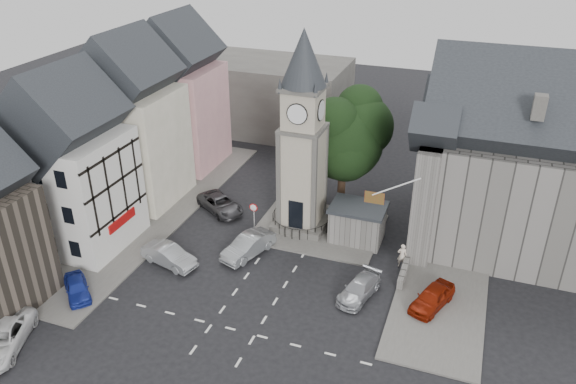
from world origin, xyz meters
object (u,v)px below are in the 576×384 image
at_px(pedestrian, 402,255).
at_px(clock_tower, 303,135).
at_px(car_west_blue, 77,288).
at_px(stone_shelter, 357,223).
at_px(car_east_red, 432,298).

bearing_deg(pedestrian, clock_tower, -29.73).
relative_size(clock_tower, car_west_blue, 4.43).
distance_m(clock_tower, car_west_blue, 19.60).
bearing_deg(stone_shelter, pedestrian, -31.55).
height_order(stone_shelter, car_west_blue, stone_shelter).
xyz_separation_m(clock_tower, car_west_blue, (-11.50, -13.99, -7.50)).
bearing_deg(car_west_blue, clock_tower, 3.82).
relative_size(car_east_red, pedestrian, 2.16).
bearing_deg(clock_tower, pedestrian, -18.52).
bearing_deg(clock_tower, car_west_blue, -129.42).
xyz_separation_m(stone_shelter, pedestrian, (4.00, -2.46, -0.59)).
xyz_separation_m(clock_tower, car_east_red, (11.50, -6.86, -7.41)).
height_order(car_west_blue, car_east_red, car_east_red).
bearing_deg(clock_tower, stone_shelter, -5.84).
bearing_deg(clock_tower, car_east_red, -30.81).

